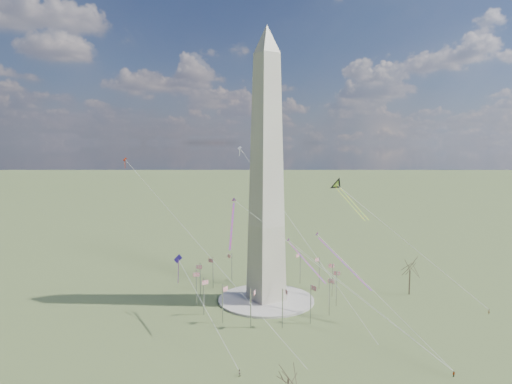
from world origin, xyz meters
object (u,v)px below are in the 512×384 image
washington_monument (266,174)px  person_west (239,373)px  tree_near (410,269)px  kite_delta_black (338,187)px  person_east (489,312)px

washington_monument → person_west: 73.57m
washington_monument → person_west: washington_monument is taller
washington_monument → tree_near: 68.10m
washington_monument → kite_delta_black: size_ratio=5.17×
tree_near → person_west: tree_near is taller
washington_monument → tree_near: (51.13, -24.46, -37.74)m
person_east → kite_delta_black: size_ratio=0.09×
tree_near → person_east: bearing=-77.4°
person_east → person_west: bearing=-19.1°
tree_near → kite_delta_black: size_ratio=0.74×
person_west → tree_near: bearing=-169.3°
washington_monument → kite_delta_black: bearing=5.9°
washington_monument → tree_near: bearing=-25.6°
washington_monument → person_west: (-37.10, -42.68, -47.05)m
person_west → kite_delta_black: 98.09m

